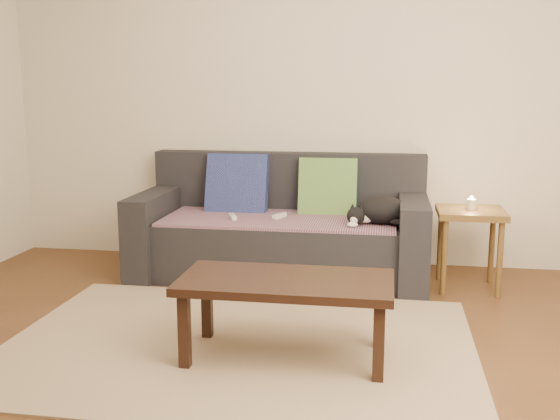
{
  "coord_description": "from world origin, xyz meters",
  "views": [
    {
      "loc": [
        0.77,
        -3.09,
        1.37
      ],
      "look_at": [
        0.05,
        1.2,
        0.55
      ],
      "focal_mm": 42.0,
      "sensor_mm": 36.0,
      "label": 1
    }
  ],
  "objects_px": {
    "sofa": "(282,233)",
    "coffee_table": "(286,289)",
    "wii_remote_b": "(279,216)",
    "side_table": "(470,224)",
    "cat": "(380,211)",
    "wii_remote_a": "(233,217)"
  },
  "relations": [
    {
      "from": "cat",
      "to": "wii_remote_b",
      "type": "height_order",
      "value": "cat"
    },
    {
      "from": "coffee_table",
      "to": "cat",
      "type": "bearing_deg",
      "value": 72.1
    },
    {
      "from": "sofa",
      "to": "coffee_table",
      "type": "height_order",
      "value": "sofa"
    },
    {
      "from": "side_table",
      "to": "coffee_table",
      "type": "height_order",
      "value": "side_table"
    },
    {
      "from": "coffee_table",
      "to": "side_table",
      "type": "bearing_deg",
      "value": 52.9
    },
    {
      "from": "sofa",
      "to": "cat",
      "type": "bearing_deg",
      "value": -14.72
    },
    {
      "from": "sofa",
      "to": "side_table",
      "type": "distance_m",
      "value": 1.34
    },
    {
      "from": "coffee_table",
      "to": "sofa",
      "type": "bearing_deg",
      "value": 100.13
    },
    {
      "from": "sofa",
      "to": "wii_remote_b",
      "type": "bearing_deg",
      "value": -90.69
    },
    {
      "from": "wii_remote_b",
      "to": "coffee_table",
      "type": "relative_size",
      "value": 0.14
    },
    {
      "from": "wii_remote_a",
      "to": "coffee_table",
      "type": "bearing_deg",
      "value": -179.62
    },
    {
      "from": "sofa",
      "to": "coffee_table",
      "type": "distance_m",
      "value": 1.57
    },
    {
      "from": "wii_remote_a",
      "to": "wii_remote_b",
      "type": "bearing_deg",
      "value": -96.91
    },
    {
      "from": "sofa",
      "to": "coffee_table",
      "type": "xyz_separation_m",
      "value": [
        0.28,
        -1.55,
        0.06
      ]
    },
    {
      "from": "cat",
      "to": "coffee_table",
      "type": "height_order",
      "value": "cat"
    },
    {
      "from": "cat",
      "to": "sofa",
      "type": "bearing_deg",
      "value": 172.19
    },
    {
      "from": "wii_remote_b",
      "to": "coffee_table",
      "type": "bearing_deg",
      "value": -148.82
    },
    {
      "from": "sofa",
      "to": "wii_remote_b",
      "type": "relative_size",
      "value": 14.0
    },
    {
      "from": "sofa",
      "to": "cat",
      "type": "xyz_separation_m",
      "value": [
        0.71,
        -0.19,
        0.22
      ]
    },
    {
      "from": "cat",
      "to": "coffee_table",
      "type": "bearing_deg",
      "value": -100.99
    },
    {
      "from": "cat",
      "to": "wii_remote_b",
      "type": "xyz_separation_m",
      "value": [
        -0.72,
        0.09,
        -0.08
      ]
    },
    {
      "from": "wii_remote_a",
      "to": "cat",
      "type": "bearing_deg",
      "value": -113.34
    }
  ]
}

